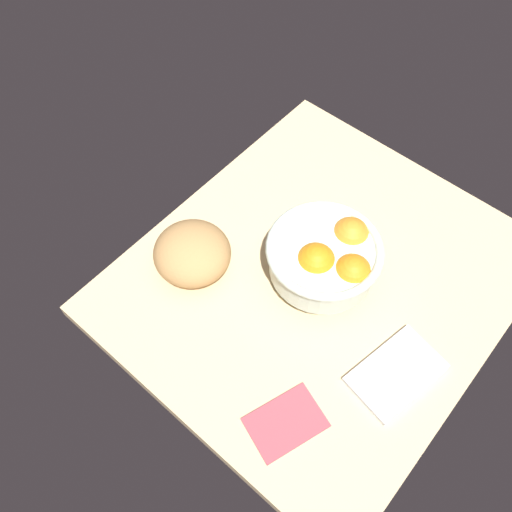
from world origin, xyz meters
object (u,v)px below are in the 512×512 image
bread_loaf (192,253)px  napkin_spare (396,373)px  fruit_bowl (325,257)px  napkin_folded (286,422)px

bread_loaf → napkin_spare: bread_loaf is taller
bread_loaf → fruit_bowl: bearing=-54.7°
fruit_bowl → napkin_spare: (-7.15, -20.92, -6.16)cm
bread_loaf → napkin_spare: (6.70, -40.50, -3.72)cm
napkin_folded → napkin_spare: (18.35, -8.81, 0.13)cm
fruit_bowl → napkin_spare: fruit_bowl is taller
fruit_bowl → napkin_folded: 28.93cm
napkin_spare → napkin_folded: bearing=154.4°
bread_loaf → napkin_spare: 41.21cm
bread_loaf → napkin_folded: (-11.65, -31.68, -3.85)cm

